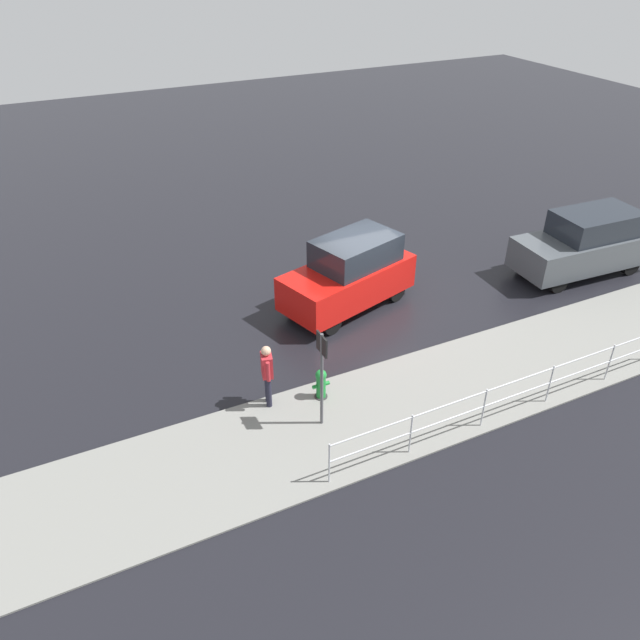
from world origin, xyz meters
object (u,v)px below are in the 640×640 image
moving_hatchback (350,274)px  fire_hydrant (321,384)px  parked_sedan (585,243)px  sign_post (322,367)px  pedestrian (267,371)px

moving_hatchback → fire_hydrant: moving_hatchback is taller
parked_sedan → sign_post: bearing=15.1°
parked_sedan → fire_hydrant: bearing=11.3°
fire_hydrant → parked_sedan: bearing=-168.7°
fire_hydrant → sign_post: bearing=64.9°
parked_sedan → pedestrian: size_ratio=2.71×
fire_hydrant → sign_post: (0.38, 0.81, 1.18)m
moving_hatchback → pedestrian: size_ratio=2.61×
parked_sedan → pedestrian: bearing=8.6°
pedestrian → sign_post: size_ratio=0.68×
parked_sedan → sign_post: (10.45, 2.82, 0.58)m
moving_hatchback → pedestrian: moving_hatchback is taller
moving_hatchback → parked_sedan: moving_hatchback is taller
parked_sedan → fire_hydrant: size_ratio=5.47×
moving_hatchback → pedestrian: 4.85m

